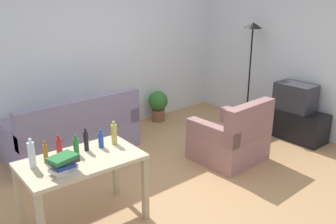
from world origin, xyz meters
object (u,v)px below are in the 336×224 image
Objects in this scene: armchair at (232,139)px; bottle_red at (59,147)px; desk at (82,169)px; bottle_clear at (32,155)px; tv_stand at (292,123)px; torchiere_lamp at (252,46)px; tv at (295,97)px; bottle_dark at (86,141)px; potted_plant at (158,104)px; bottle_blue at (101,140)px; bottle_squat at (114,134)px; couch at (75,135)px; bottle_green at (76,146)px; bottle_amber at (46,153)px; book_stack at (64,164)px.

armchair is 2.55m from bottle_red.
bottle_clear is (-0.43, 0.14, 0.24)m from desk.
tv_stand is 1.50m from torchiere_lamp.
tv is 2.43× the size of bottle_dark.
tv is 2.52× the size of bottle_red.
potted_plant is (-1.19, 2.05, 0.09)m from tv_stand.
bottle_squat is (0.16, -0.02, 0.03)m from bottle_blue.
armchair is (1.61, -1.65, 0.01)m from couch.
torchiere_lamp is 3.87m from bottle_green.
tv_stand is at bearing -3.49° from bottle_amber.
tv reaches higher than potted_plant.
bottle_dark is (0.58, 0.01, -0.02)m from bottle_clear.
torchiere_lamp is at bearing 10.76° from bottle_dark.
bottle_amber reaches higher than tv.
book_stack is (-4.04, -0.06, 0.15)m from tv.
couch is 1.70m from bottle_dark.
bottle_green is at bearing 86.65° from tv.
tv_stand is at bearing -59.87° from potted_plant.
potted_plant is 2.87m from bottle_squat.
bottle_squat is at bearing -8.35° from bottle_red.
torchiere_lamp reaches higher than tv_stand.
bottle_red is at bearing 157.02° from bottle_green.
armchair is at bearing -3.40° from bottle_amber.
armchair is (-1.43, -0.84, -1.09)m from torchiere_lamp.
bottle_red is 1.17× the size of bottle_blue.
bottle_green is (0.45, -0.02, -0.04)m from bottle_clear.
bottle_squat reaches higher than bottle_red.
bottle_squat is at bearing -167.47° from torchiere_lamp.
bottle_dark reaches higher than bottle_blue.
bottle_green is (0.15, -0.06, -0.01)m from bottle_red.
armchair reaches higher than potted_plant.
bottle_red reaches higher than tv.
couch is at bearing 68.34° from desk.
bottle_green is (-2.33, 0.13, 0.53)m from armchair.
potted_plant is at bearing 39.59° from desk.
tv is at bearing -3.84° from bottle_dark.
torchiere_lamp reaches higher than couch.
tv is 1.05× the size of potted_plant.
desk is (-3.78, -0.83, -0.76)m from torchiere_lamp.
torchiere_lamp is at bearing -43.20° from potted_plant.
bottle_squat is at bearing 79.89° from couch.
bottle_blue is at bearing -168.31° from torchiere_lamp.
bottle_squat is at bearing 86.60° from tv_stand.
couch is 3.33m from torchiere_lamp.
bottle_dark reaches higher than potted_plant.
potted_plant reaches higher than tv_stand.
bottle_green is 0.29m from bottle_blue.
bottle_green reaches higher than book_stack.
potted_plant is 2.17× the size of bottle_squat.
tv is 2.40m from potted_plant.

